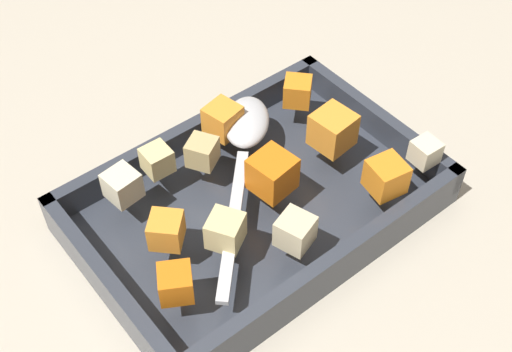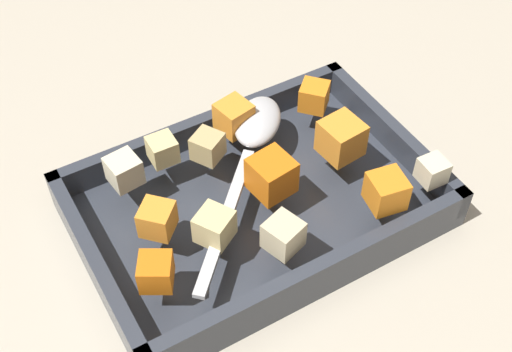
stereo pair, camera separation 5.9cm
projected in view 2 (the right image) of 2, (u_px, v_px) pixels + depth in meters
The scene contains 16 objects.
ground_plane at pixel (236, 212), 0.63m from camera, with size 4.00×4.00×0.00m, color #BCB29E.
baking_dish at pixel (256, 206), 0.62m from camera, with size 0.32×0.21×0.04m.
carrot_chunk_corner_ne at pixel (272, 175), 0.58m from camera, with size 0.03×0.03×0.03m, color orange.
carrot_chunk_far_right at pixel (314, 96), 0.66m from camera, with size 0.03×0.03×0.03m, color orange.
carrot_chunk_corner_sw at pixel (386, 191), 0.57m from camera, with size 0.03×0.03×0.03m, color orange.
carrot_chunk_back_center at pixel (234, 117), 0.64m from camera, with size 0.03×0.03×0.03m, color orange.
carrot_chunk_under_handle at pixel (157, 219), 0.56m from camera, with size 0.03×0.03×0.03m, color orange.
carrot_chunk_near_left at pixel (156, 272), 0.52m from camera, with size 0.03×0.03×0.03m, color orange.
carrot_chunk_rim_edge at pixel (341, 138), 0.61m from camera, with size 0.03×0.03×0.03m, color orange.
potato_chunk_mid_right at pixel (287, 234), 0.55m from camera, with size 0.03×0.03×0.03m, color beige.
potato_chunk_heap_side at pixel (214, 226), 0.55m from camera, with size 0.03×0.03×0.03m, color #E0CC89.
potato_chunk_mid_left at pixel (432, 171), 0.59m from camera, with size 0.02×0.02×0.02m, color beige.
potato_chunk_center at pixel (208, 146), 0.61m from camera, with size 0.02×0.02×0.02m, color tan.
potato_chunk_near_spoon at pixel (162, 150), 0.61m from camera, with size 0.02×0.02×0.02m, color #E0CC89.
potato_chunk_near_right at pixel (124, 171), 0.59m from camera, with size 0.03×0.03×0.03m, color beige.
serving_spoon at pixel (254, 132), 0.63m from camera, with size 0.18×0.18×0.02m.
Camera 2 is at (0.18, 0.35, 0.49)m, focal length 47.90 mm.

